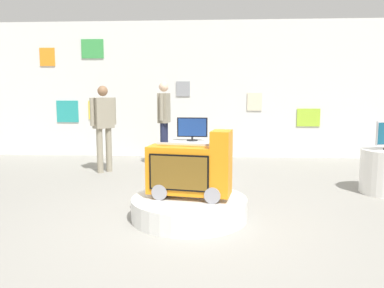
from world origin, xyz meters
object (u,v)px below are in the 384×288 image
at_px(shopper_browsing_rear, 164,117).
at_px(novelty_firetruck_tv, 191,171).
at_px(tv_on_center_rear, 192,128).
at_px(shopper_browsing_near_truck, 104,122).
at_px(display_pedestal_center_rear, 192,159).
at_px(main_display_pedestal, 189,208).

bearing_deg(shopper_browsing_rear, novelty_firetruck_tv, -76.72).
distance_m(novelty_firetruck_tv, tv_on_center_rear, 2.40).
bearing_deg(shopper_browsing_near_truck, novelty_firetruck_tv, -55.36).
xyz_separation_m(novelty_firetruck_tv, shopper_browsing_rear, (-0.80, 3.37, 0.44)).
bearing_deg(shopper_browsing_rear, tv_on_center_rear, -56.60).
xyz_separation_m(shopper_browsing_near_truck, shopper_browsing_rear, (1.11, 0.61, 0.05)).
xyz_separation_m(novelty_firetruck_tv, shopper_browsing_near_truck, (-1.91, 2.77, 0.38)).
xyz_separation_m(display_pedestal_center_rear, shopper_browsing_near_truck, (-1.77, 0.39, 0.65)).
bearing_deg(novelty_firetruck_tv, shopper_browsing_near_truck, 124.64).
height_order(novelty_firetruck_tv, shopper_browsing_near_truck, shopper_browsing_near_truck).
height_order(main_display_pedestal, tv_on_center_rear, tv_on_center_rear).
relative_size(display_pedestal_center_rear, tv_on_center_rear, 1.54).
bearing_deg(shopper_browsing_rear, display_pedestal_center_rear, -56.49).
relative_size(tv_on_center_rear, shopper_browsing_near_truck, 0.33).
bearing_deg(novelty_firetruck_tv, shopper_browsing_rear, 103.28).
height_order(tv_on_center_rear, shopper_browsing_near_truck, shopper_browsing_near_truck).
distance_m(main_display_pedestal, shopper_browsing_rear, 3.57).
height_order(novelty_firetruck_tv, tv_on_center_rear, novelty_firetruck_tv).
height_order(display_pedestal_center_rear, tv_on_center_rear, tv_on_center_rear).
relative_size(main_display_pedestal, shopper_browsing_near_truck, 0.86).
height_order(main_display_pedestal, display_pedestal_center_rear, display_pedestal_center_rear).
height_order(main_display_pedestal, shopper_browsing_rear, shopper_browsing_rear).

